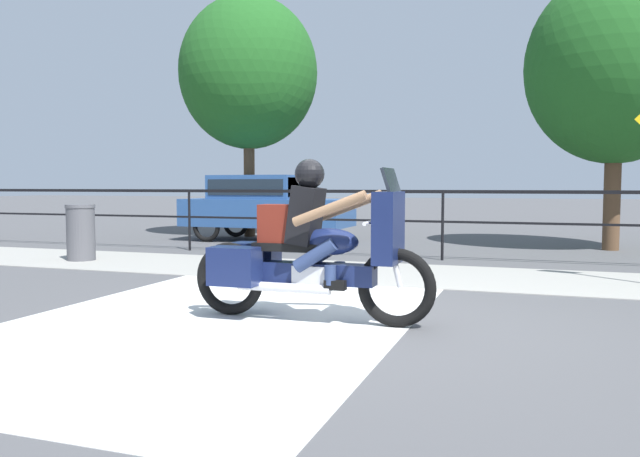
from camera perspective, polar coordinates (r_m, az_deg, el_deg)
ground_plane at (r=6.07m, az=3.94°, el=-8.66°), size 120.00×120.00×0.00m
sidewalk_band at (r=9.34m, az=9.42°, el=-4.21°), size 44.00×2.40×0.01m
crosswalk_band at (r=6.39m, az=-8.98°, el=-8.00°), size 3.75×6.00×0.01m
fence_railing at (r=11.18m, az=11.17°, el=2.11°), size 36.00×0.05×1.24m
motorcycle at (r=6.07m, az=-1.11°, el=-1.99°), size 2.48×0.76×1.58m
parked_car at (r=14.95m, az=-5.15°, el=2.32°), size 3.95×1.63×1.56m
trash_bin at (r=11.71m, az=-21.03°, el=-0.34°), size 0.51×0.51×0.99m
tree_behind_sign at (r=14.22m, az=25.46°, el=13.22°), size 3.56×3.56×5.67m
tree_behind_car at (r=16.48m, az=-6.56°, el=13.92°), size 3.52×3.52×6.13m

